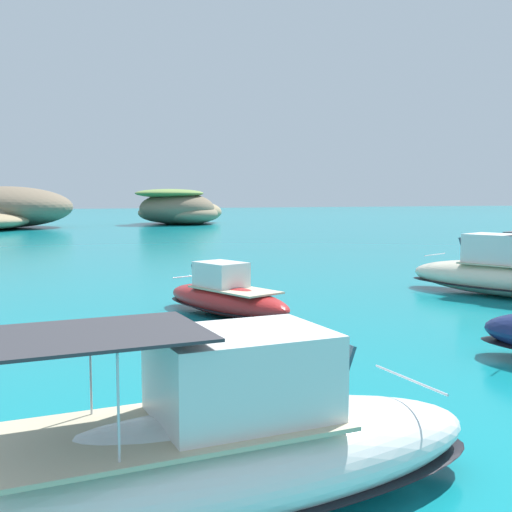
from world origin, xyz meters
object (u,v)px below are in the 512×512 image
Objects in this scene: islet_small at (181,210)px; motorboat_cream at (506,275)px; motorboat_red at (226,298)px; motorboat_white at (216,454)px.

motorboat_cream is (-4.10, -71.59, -1.16)m from islet_small.
islet_small is 73.40m from motorboat_red.
motorboat_white is 21.56m from motorboat_cream.
motorboat_cream is at bearing 38.39° from motorboat_white.
motorboat_red is at bearing 71.31° from motorboat_white.
islet_small is at bearing 76.12° from motorboat_white.
motorboat_white is at bearing -103.88° from islet_small.
motorboat_white reaches higher than motorboat_red.
motorboat_cream is 1.39× the size of motorboat_red.
islet_small reaches higher than motorboat_white.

